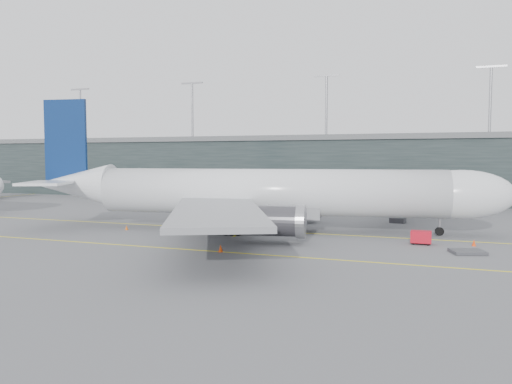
% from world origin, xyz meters
% --- Properties ---
extents(ground, '(320.00, 320.00, 0.00)m').
position_xyz_m(ground, '(0.00, 0.00, 0.00)').
color(ground, slate).
rests_on(ground, ground).
extents(taxiline_a, '(160.00, 0.25, 0.02)m').
position_xyz_m(taxiline_a, '(0.00, -4.00, 0.01)').
color(taxiline_a, yellow).
rests_on(taxiline_a, ground).
extents(taxiline_b, '(160.00, 0.25, 0.02)m').
position_xyz_m(taxiline_b, '(0.00, -20.00, 0.01)').
color(taxiline_b, yellow).
rests_on(taxiline_b, ground).
extents(taxiline_lead_main, '(0.25, 60.00, 0.02)m').
position_xyz_m(taxiline_lead_main, '(5.00, 20.00, 0.01)').
color(taxiline_lead_main, yellow).
rests_on(taxiline_lead_main, ground).
extents(terminal, '(240.00, 36.00, 29.00)m').
position_xyz_m(terminal, '(-0.00, 58.00, 7.62)').
color(terminal, black).
rests_on(terminal, ground).
extents(main_aircraft, '(66.46, 61.84, 18.66)m').
position_xyz_m(main_aircraft, '(7.29, -3.75, 5.24)').
color(main_aircraft, silver).
rests_on(main_aircraft, ground).
extents(jet_bridge, '(12.99, 47.45, 7.28)m').
position_xyz_m(jet_bridge, '(25.72, 25.90, 5.45)').
color(jet_bridge, '#26262B').
rests_on(jet_bridge, ground).
extents(gse_cart, '(2.33, 1.49, 1.58)m').
position_xyz_m(gse_cart, '(27.82, -7.94, 0.88)').
color(gse_cart, red).
rests_on(gse_cart, ground).
extents(baggage_dolly, '(3.97, 3.55, 0.33)m').
position_xyz_m(baggage_dolly, '(32.60, -12.14, 0.20)').
color(baggage_dolly, '#3B3B40').
rests_on(baggage_dolly, ground).
extents(uld_a, '(2.06, 1.70, 1.79)m').
position_xyz_m(uld_a, '(-4.68, 9.06, 0.94)').
color(uld_a, '#3A393E').
rests_on(uld_a, ground).
extents(uld_b, '(2.50, 2.15, 2.01)m').
position_xyz_m(uld_b, '(-1.26, 11.81, 1.06)').
color(uld_b, '#3A393E').
rests_on(uld_b, ground).
extents(uld_c, '(2.37, 1.97, 2.01)m').
position_xyz_m(uld_c, '(0.11, 11.16, 1.06)').
color(uld_c, '#3A393E').
rests_on(uld_c, ground).
extents(cone_nose, '(0.48, 0.48, 0.76)m').
position_xyz_m(cone_nose, '(33.58, -7.09, 0.38)').
color(cone_nose, '#F5400D').
rests_on(cone_nose, ground).
extents(cone_wing_stbd, '(0.51, 0.51, 0.80)m').
position_xyz_m(cone_wing_stbd, '(7.65, -20.11, 0.40)').
color(cone_wing_stbd, '#F64A0D').
rests_on(cone_wing_stbd, ground).
extents(cone_wing_port, '(0.39, 0.39, 0.62)m').
position_xyz_m(cone_wing_port, '(9.43, 12.66, 0.31)').
color(cone_wing_port, orange).
rests_on(cone_wing_port, ground).
extents(cone_tail, '(0.41, 0.41, 0.66)m').
position_xyz_m(cone_tail, '(-11.37, -9.46, 0.33)').
color(cone_tail, orange).
rests_on(cone_tail, ground).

